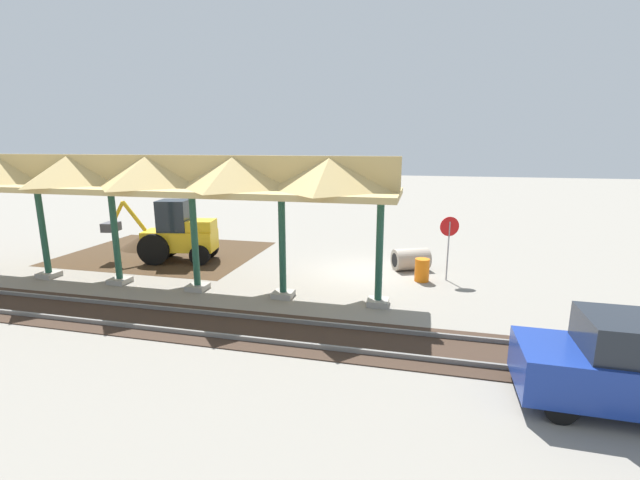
{
  "coord_description": "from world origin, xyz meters",
  "views": [
    {
      "loc": [
        -2.27,
        17.21,
        5.24
      ],
      "look_at": [
        1.54,
        1.32,
        1.6
      ],
      "focal_mm": 24.0,
      "sensor_mm": 36.0,
      "label": 1
    }
  ],
  "objects_px": {
    "stop_sign": "(449,235)",
    "backhoe": "(177,234)",
    "distant_parked_car": "(635,367)",
    "concrete_pipe": "(411,259)",
    "traffic_barrel": "(422,270)"
  },
  "relations": [
    {
      "from": "concrete_pipe",
      "to": "traffic_barrel",
      "type": "xyz_separation_m",
      "value": [
        -0.48,
        1.51,
        -0.01
      ]
    },
    {
      "from": "backhoe",
      "to": "distant_parked_car",
      "type": "relative_size",
      "value": 1.23
    },
    {
      "from": "concrete_pipe",
      "to": "stop_sign",
      "type": "bearing_deg",
      "value": 140.82
    },
    {
      "from": "traffic_barrel",
      "to": "distant_parked_car",
      "type": "bearing_deg",
      "value": 118.09
    },
    {
      "from": "concrete_pipe",
      "to": "distant_parked_car",
      "type": "distance_m",
      "value": 10.3
    },
    {
      "from": "distant_parked_car",
      "to": "traffic_barrel",
      "type": "relative_size",
      "value": 4.7
    },
    {
      "from": "concrete_pipe",
      "to": "distant_parked_car",
      "type": "relative_size",
      "value": 0.41
    },
    {
      "from": "stop_sign",
      "to": "traffic_barrel",
      "type": "xyz_separation_m",
      "value": [
        0.95,
        0.35,
        -1.39
      ]
    },
    {
      "from": "distant_parked_car",
      "to": "traffic_barrel",
      "type": "xyz_separation_m",
      "value": [
        4.11,
        -7.7,
        -0.53
      ]
    },
    {
      "from": "backhoe",
      "to": "traffic_barrel",
      "type": "distance_m",
      "value": 11.01
    },
    {
      "from": "stop_sign",
      "to": "backhoe",
      "type": "distance_m",
      "value": 11.93
    },
    {
      "from": "concrete_pipe",
      "to": "backhoe",
      "type": "bearing_deg",
      "value": 5.65
    },
    {
      "from": "traffic_barrel",
      "to": "stop_sign",
      "type": "bearing_deg",
      "value": -159.65
    },
    {
      "from": "stop_sign",
      "to": "distant_parked_car",
      "type": "relative_size",
      "value": 0.6
    },
    {
      "from": "stop_sign",
      "to": "backhoe",
      "type": "bearing_deg",
      "value": -0.59
    }
  ]
}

